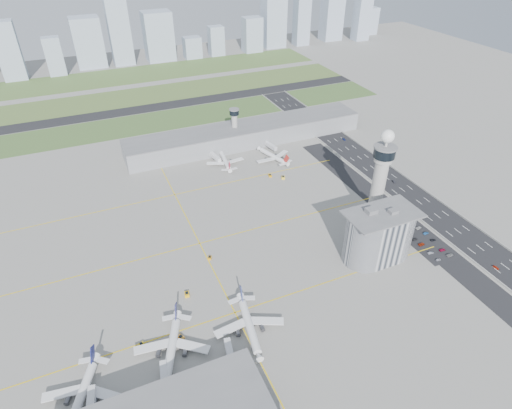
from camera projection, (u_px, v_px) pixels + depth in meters
name	position (u px, v px, depth m)	size (l,w,h in m)	color
ground	(280.00, 256.00, 253.18)	(1000.00, 1000.00, 0.00)	gray
grass_strip_0	(160.00, 121.00, 416.74)	(480.00, 50.00, 0.08)	#41602D
grass_strip_1	(144.00, 96.00, 473.46)	(480.00, 60.00, 0.08)	#4B6731
grass_strip_2	(131.00, 75.00, 533.96)	(480.00, 70.00, 0.08)	#4A6E34
runway	(151.00, 108.00, 444.71)	(480.00, 22.00, 0.10)	black
highway	(431.00, 211.00, 291.03)	(28.00, 500.00, 0.10)	black
barrier_left	(415.00, 215.00, 286.11)	(0.60, 500.00, 1.20)	#9E9E99
barrier_right	(447.00, 206.00, 295.33)	(0.60, 500.00, 1.20)	#9E9E99
landside_road	(412.00, 228.00, 275.24)	(18.00, 260.00, 0.08)	black
parking_lot	(422.00, 240.00, 265.50)	(20.00, 44.00, 0.10)	black
taxiway_line_h_0	(235.00, 313.00, 217.31)	(260.00, 0.60, 0.01)	yellow
taxiway_line_h_1	(200.00, 243.00, 262.69)	(260.00, 0.60, 0.01)	yellow
taxiway_line_h_2	(175.00, 195.00, 308.07)	(260.00, 0.60, 0.01)	yellow
taxiway_line_v	(200.00, 243.00, 262.69)	(0.60, 260.00, 0.01)	yellow
control_tower	(381.00, 174.00, 263.14)	(14.00, 14.00, 64.50)	#ADAAA5
secondary_tower	(235.00, 123.00, 365.88)	(8.60, 8.60, 31.90)	#ADAAA5
admin_building	(379.00, 235.00, 245.02)	(42.00, 24.00, 33.50)	#B2B2B7
terminal_pier	(246.00, 134.00, 373.82)	(210.00, 32.00, 15.80)	gray
airplane_near_a	(80.00, 393.00, 175.03)	(39.63, 33.69, 11.10)	white
airplane_near_b	(171.00, 345.00, 194.04)	(41.86, 35.58, 11.72)	white
airplane_near_c	(250.00, 323.00, 204.64)	(41.34, 35.14, 11.57)	white
airplane_far_a	(225.00, 158.00, 343.23)	(36.29, 30.85, 10.16)	white
airplane_far_b	(273.00, 153.00, 349.41)	(37.92, 32.23, 10.62)	white
jet_bridge_near_1	(166.00, 393.00, 178.10)	(14.00, 3.00, 5.70)	silver
jet_bridge_near_2	(233.00, 367.00, 187.98)	(14.00, 3.00, 5.70)	silver
jet_bridge_far_0	(211.00, 155.00, 352.06)	(14.00, 3.00, 5.70)	silver
jet_bridge_far_1	(266.00, 144.00, 368.53)	(14.00, 3.00, 5.70)	silver
tug_0	(141.00, 344.00, 200.51)	(1.87, 2.73, 1.58)	gold
tug_1	(181.00, 337.00, 203.61)	(2.16, 3.14, 1.83)	orange
tug_2	(187.00, 294.00, 226.55)	(2.45, 3.56, 2.07)	#F6B310
tug_3	(210.00, 258.00, 250.75)	(1.90, 2.76, 1.61)	orange
tug_4	(270.00, 175.00, 328.79)	(2.16, 3.15, 1.83)	orange
tug_5	(283.00, 177.00, 326.33)	(2.49, 3.62, 2.11)	yellow
car_lot_0	(438.00, 260.00, 249.68)	(1.29, 3.22, 1.10)	#B1B3C1
car_lot_1	(431.00, 253.00, 254.63)	(1.28, 3.67, 1.21)	gray
car_lot_2	(422.00, 244.00, 261.15)	(1.94, 4.21, 1.17)	#AA2C0E
car_lot_3	(415.00, 239.00, 265.22)	(1.62, 3.99, 1.16)	black
car_lot_4	(407.00, 232.00, 270.72)	(1.42, 3.52, 1.20)	navy
car_lot_5	(396.00, 224.00, 277.66)	(1.35, 3.88, 1.28)	white
car_lot_6	(450.00, 255.00, 252.99)	(2.05, 4.45, 1.24)	gray
car_lot_7	(442.00, 250.00, 256.83)	(1.64, 4.05, 1.17)	maroon
car_lot_8	(433.00, 240.00, 264.56)	(1.41, 3.50, 1.19)	black
car_lot_9	(426.00, 233.00, 270.07)	(1.32, 3.78, 1.25)	navy
car_lot_10	(419.00, 228.00, 274.73)	(1.97, 4.26, 1.18)	silver
car_lot_11	(408.00, 222.00, 280.23)	(1.82, 4.48, 1.30)	gray
car_hw_0	(496.00, 267.00, 244.05)	(1.48, 3.68, 1.25)	#AC240F
car_hw_1	(394.00, 182.00, 321.75)	(1.24, 3.56, 1.17)	black
car_hw_2	(344.00, 139.00, 381.94)	(1.98, 4.29, 1.19)	navy
car_hw_4	(296.00, 116.00, 425.96)	(1.31, 3.25, 1.11)	slate
skyline_bldg_5	(9.00, 51.00, 502.22)	(25.49, 20.39, 66.89)	#9EADC1
skyline_bldg_6	(54.00, 56.00, 522.64)	(20.04, 16.03, 45.20)	#9EADC1
skyline_bldg_7	(88.00, 42.00, 546.72)	(35.76, 28.61, 61.22)	#9EADC1
skyline_bldg_8	(119.00, 31.00, 549.60)	(26.33, 21.06, 83.39)	#9EADC1
skyline_bldg_9	(158.00, 36.00, 572.56)	(36.96, 29.57, 62.11)	#9EADC1
skyline_bldg_10	(192.00, 48.00, 589.90)	(23.01, 18.41, 27.75)	#9EADC1
skyline_bldg_11	(216.00, 41.00, 598.00)	(20.22, 16.18, 38.97)	#9EADC1
skyline_bldg_12	(252.00, 35.00, 611.96)	(26.14, 20.92, 46.89)	#9EADC1
skyline_bldg_13	(273.00, 18.00, 624.21)	(32.26, 25.81, 81.20)	#9EADC1
skyline_bldg_14	(302.00, 21.00, 636.84)	(21.59, 17.28, 68.75)	#9EADC1
skyline_bldg_15	(332.00, 18.00, 664.41)	(30.25, 24.20, 63.40)	#9EADC1
skyline_bldg_16	(362.00, 16.00, 661.35)	(23.04, 18.43, 71.56)	#9EADC1
skyline_bldg_17	(370.00, 21.00, 702.68)	(22.64, 18.11, 41.06)	#9EADC1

